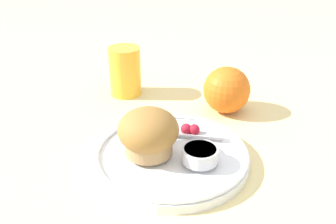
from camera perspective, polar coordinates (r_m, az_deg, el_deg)
The scene contains 8 objects.
ground_plane at distance 0.57m, azimuth 2.23°, elevation -6.88°, with size 3.00×3.00×0.00m, color beige.
plate at distance 0.56m, azimuth 0.61°, elevation -6.67°, with size 0.23×0.23×0.02m.
muffin at distance 0.53m, azimuth -3.00°, elevation -3.21°, with size 0.09×0.09×0.07m.
cream_ramekin at distance 0.53m, azimuth 4.90°, elevation -6.37°, with size 0.05×0.05×0.02m.
berry_pair at distance 0.59m, azimuth 3.23°, elevation -2.61°, with size 0.03×0.02×0.02m.
butter_knife at distance 0.59m, azimuth 0.48°, elevation -3.06°, with size 0.16×0.02×0.00m.
orange_fruit at distance 0.69m, azimuth 8.93°, elevation 3.34°, with size 0.09×0.09×0.09m.
juice_glass at distance 0.76m, azimuth -6.56°, elevation 6.19°, with size 0.06×0.06×0.10m.
Camera 1 is at (0.06, -0.47, 0.33)m, focal length 40.00 mm.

